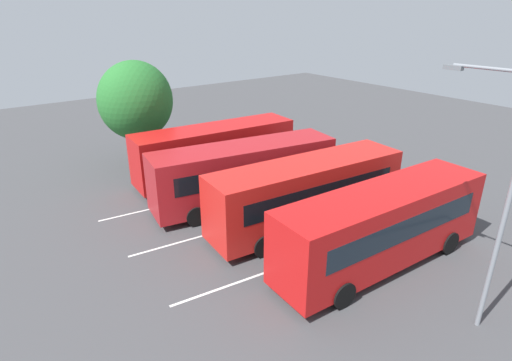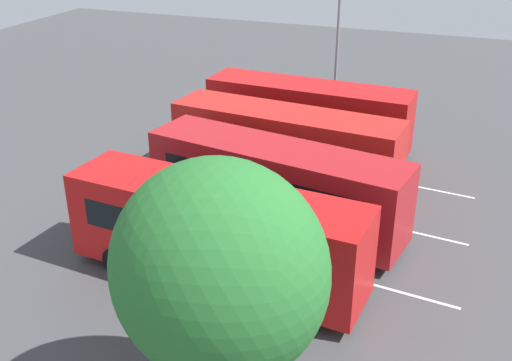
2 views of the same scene
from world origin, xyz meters
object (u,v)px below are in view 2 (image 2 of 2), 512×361
at_px(bus_far_right, 215,232).
at_px(depot_tree, 219,271).
at_px(bus_center_left, 284,144).
at_px(pedestrian, 114,167).
at_px(bus_center_right, 275,184).
at_px(street_lamp, 337,36).
at_px(bus_far_left, 307,114).

height_order(bus_far_right, depot_tree, depot_tree).
bearing_deg(bus_center_left, bus_far_right, 97.06).
distance_m(pedestrian, depot_tree, 14.24).
height_order(bus_center_right, street_lamp, street_lamp).
bearing_deg(bus_center_right, bus_center_left, -67.00).
bearing_deg(depot_tree, bus_center_left, -77.65).
bearing_deg(street_lamp, depot_tree, 4.36).
bearing_deg(pedestrian, bus_center_right, -11.30).
height_order(bus_center_left, street_lamp, street_lamp).
xyz_separation_m(bus_far_left, bus_center_left, (-0.21, 4.13, 0.00)).
relative_size(bus_far_left, bus_far_right, 1.00).
relative_size(bus_center_right, depot_tree, 1.49).
bearing_deg(depot_tree, bus_far_right, -63.89).
distance_m(bus_far_left, pedestrian, 9.65).
relative_size(bus_center_right, pedestrian, 6.27).
relative_size(pedestrian, street_lamp, 0.19).
bearing_deg(bus_center_left, bus_far_left, -81.88).
distance_m(bus_center_left, street_lamp, 8.72).
height_order(bus_center_left, depot_tree, depot_tree).
bearing_deg(bus_center_left, street_lamp, -85.34).
distance_m(bus_far_left, street_lamp, 5.05).
relative_size(pedestrian, depot_tree, 0.24).
bearing_deg(street_lamp, bus_far_left, -7.14).
bearing_deg(pedestrian, bus_far_right, -39.88).
bearing_deg(street_lamp, bus_center_left, -3.63).
xyz_separation_m(pedestrian, street_lamp, (-6.70, -11.22, 3.86)).
distance_m(bus_center_left, depot_tree, 13.64).
xyz_separation_m(bus_center_right, street_lamp, (0.83, -12.01, 2.99)).
distance_m(bus_center_right, bus_far_right, 4.01).
bearing_deg(bus_center_left, depot_tree, 107.52).
xyz_separation_m(bus_far_left, pedestrian, (6.41, 7.16, -0.87)).
xyz_separation_m(bus_far_right, pedestrian, (6.89, -4.75, -0.87)).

